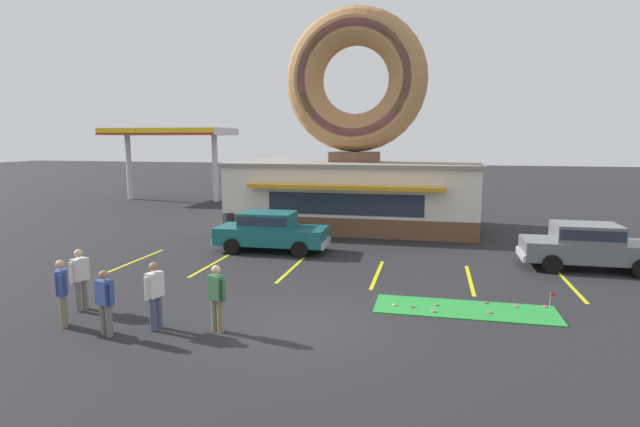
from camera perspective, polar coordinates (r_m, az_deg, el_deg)
ground_plane at (r=12.51m, az=-1.73°, el=-12.56°), size 160.00×160.00×0.00m
donut_shop_building at (r=25.55m, az=3.98°, el=6.77°), size 12.30×6.75×10.96m
putting_mat at (r=14.03m, az=16.21°, el=-10.48°), size 4.73×1.52×0.03m
mini_donut_near_left at (r=13.89m, az=18.82°, el=-10.64°), size 0.13×0.13×0.04m
mini_donut_near_right at (r=13.79m, az=10.59°, el=-10.46°), size 0.13×0.13×0.04m
mini_donut_mid_left at (r=14.91m, az=24.39°, el=-9.64°), size 0.13×0.13×0.04m
mini_donut_mid_centre at (r=13.89m, az=8.49°, el=-10.27°), size 0.13×0.13×0.04m
mini_donut_mid_right at (r=14.66m, az=18.47°, el=-9.61°), size 0.13×0.13×0.04m
mini_donut_far_left at (r=14.11m, az=13.20°, el=-10.11°), size 0.13×0.13×0.04m
mini_donut_far_centre at (r=14.61m, az=21.47°, el=-9.83°), size 0.13×0.13×0.04m
mini_donut_far_right at (r=13.58m, az=12.87°, el=-10.83°), size 0.13×0.13×0.04m
golf_ball at (r=13.65m, az=10.93°, el=-10.66°), size 0.04×0.04×0.04m
putting_flag_pin at (r=14.34m, az=24.96°, el=-8.75°), size 0.13×0.01×0.55m
car_teal at (r=20.22m, az=-5.69°, el=-1.88°), size 4.60×2.06×1.60m
car_grey at (r=19.67m, az=28.32°, el=-3.15°), size 4.57×2.00×1.60m
pedestrian_blue_sweater_man at (r=12.54m, az=-18.35°, el=-8.56°), size 0.33×0.58×1.64m
pedestrian_hooded_kid at (r=14.65m, az=-25.74°, el=-6.52°), size 0.32×0.58×1.65m
pedestrian_leather_jacket_man at (r=13.59m, az=-27.38°, el=-7.76°), size 0.42×0.50×1.65m
pedestrian_clipboard_woman at (r=12.60m, az=-23.37°, el=-9.06°), size 0.57×0.35×1.54m
pedestrian_beanie_man at (r=12.05m, az=-11.73°, el=-9.12°), size 0.55×0.37×1.60m
trash_bin at (r=24.70m, az=-10.24°, el=-0.96°), size 0.57×0.57×0.97m
gas_station_canopy at (r=38.46m, az=-16.82°, el=8.67°), size 9.00×4.46×5.30m
parking_stripe_far_left at (r=20.01m, az=-20.11°, el=-5.01°), size 0.12×3.60×0.01m
parking_stripe_left at (r=18.58m, az=-12.26°, el=-5.70°), size 0.12×3.60×0.01m
parking_stripe_mid_left at (r=17.55m, az=-3.29°, el=-6.35°), size 0.12×3.60×0.01m
parking_stripe_centre at (r=16.99m, az=6.55°, el=-6.89°), size 0.12×3.60×0.01m
parking_stripe_mid_right at (r=16.96m, az=16.76°, el=-7.24°), size 0.12×3.60×0.01m
parking_stripe_right at (r=17.44m, az=26.72°, el=-7.36°), size 0.12×3.60×0.01m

